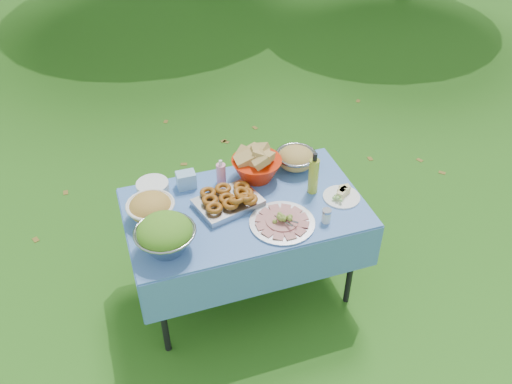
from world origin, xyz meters
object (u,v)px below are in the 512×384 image
bread_bowl (257,164)px  plate_stack (153,188)px  charcuterie_platter (282,218)px  picnic_table (246,250)px  salad_bowl (165,235)px  oil_bottle (314,173)px  pasta_bowl_steel (296,158)px

bread_bowl → plate_stack: bearing=174.8°
charcuterie_platter → picnic_table: bearing=125.9°
plate_stack → salad_bowl: bearing=-91.9°
charcuterie_platter → salad_bowl: bearing=179.7°
picnic_table → charcuterie_platter: bearing=-54.1°
bread_bowl → oil_bottle: bearing=-41.0°
charcuterie_platter → plate_stack: bearing=141.2°
salad_bowl → plate_stack: size_ratio=1.66×
picnic_table → bread_bowl: size_ratio=4.45×
pasta_bowl_steel → oil_bottle: (0.00, -0.28, 0.07)m
plate_stack → charcuterie_platter: (0.67, -0.54, 0.01)m
bread_bowl → oil_bottle: (0.29, -0.25, 0.04)m
pasta_bowl_steel → charcuterie_platter: 0.58m
pasta_bowl_steel → bread_bowl: bearing=-174.4°
picnic_table → salad_bowl: size_ratio=4.28×
salad_bowl → oil_bottle: bearing=12.8°
picnic_table → oil_bottle: 0.70m
picnic_table → charcuterie_platter: 0.51m
bread_bowl → pasta_bowl_steel: 0.29m
picnic_table → charcuterie_platter: (0.16, -0.22, 0.43)m
charcuterie_platter → oil_bottle: oil_bottle is taller
salad_bowl → pasta_bowl_steel: bearing=27.2°
pasta_bowl_steel → plate_stack: bearing=178.0°
plate_stack → picnic_table: bearing=-31.8°
plate_stack → pasta_bowl_steel: (0.96, -0.03, 0.03)m
picnic_table → pasta_bowl_steel: bearing=32.3°
picnic_table → bread_bowl: (0.16, 0.26, 0.49)m
picnic_table → oil_bottle: bearing=0.4°
salad_bowl → plate_stack: bearing=88.1°
salad_bowl → plate_stack: salad_bowl is taller
pasta_bowl_steel → oil_bottle: oil_bottle is taller
picnic_table → pasta_bowl_steel: size_ratio=5.37×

